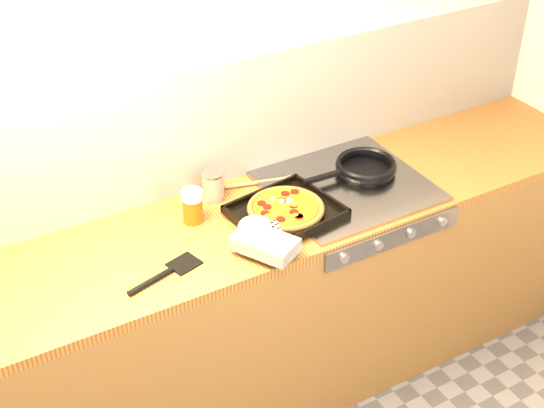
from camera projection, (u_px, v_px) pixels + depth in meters
room_shell at (208, 128)px, 2.85m from camera, size 3.20×3.20×3.20m
counter_run at (248, 311)px, 3.04m from camera, size 3.20×0.62×0.90m
stovetop at (347, 186)px, 2.97m from camera, size 0.60×0.56×0.02m
pizza_on_tray at (279, 218)px, 2.73m from camera, size 0.49×0.47×0.06m
frying_pan at (365, 167)px, 3.03m from camera, size 0.41×0.25×0.04m
tomato_can at (213, 186)px, 2.87m from camera, size 0.10×0.10×0.12m
juice_glass at (193, 206)px, 2.74m from camera, size 0.09×0.09×0.13m
wooden_spoon at (268, 181)px, 2.99m from camera, size 0.30×0.11×0.02m
black_spatula at (165, 274)px, 2.52m from camera, size 0.29×0.13×0.02m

